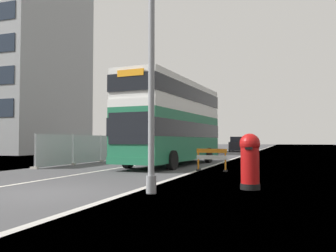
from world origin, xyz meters
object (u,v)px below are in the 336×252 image
object	(u,v)px
car_oncoming_near	(195,145)
roadworks_barrier	(212,157)
red_pillar_postbox	(250,159)
lamppost_foreground	(151,58)
car_receding_mid	(238,145)
double_decker_bus	(174,121)

from	to	relation	value
car_oncoming_near	roadworks_barrier	bearing A→B (deg)	-73.49
roadworks_barrier	red_pillar_postbox	bearing A→B (deg)	-67.74
lamppost_foreground	red_pillar_postbox	xyz separation A→B (m)	(2.57, 1.75, -2.94)
roadworks_barrier	car_receding_mid	xyz separation A→B (m)	(-3.11, 31.96, 0.28)
double_decker_bus	roadworks_barrier	xyz separation A→B (m)	(3.08, -3.45, -2.03)
roadworks_barrier	car_receding_mid	bearing A→B (deg)	95.56
double_decker_bus	car_oncoming_near	distance (m)	20.22
car_oncoming_near	car_receding_mid	size ratio (longest dim) A/B	0.98
double_decker_bus	car_oncoming_near	xyz separation A→B (m)	(-3.81, 19.79, -1.66)
lamppost_foreground	car_oncoming_near	xyz separation A→B (m)	(-6.78, 30.99, -2.84)
roadworks_barrier	car_receding_mid	world-z (taller)	car_receding_mid
lamppost_foreground	red_pillar_postbox	size ratio (longest dim) A/B	4.79
car_oncoming_near	red_pillar_postbox	bearing A→B (deg)	-72.28
car_receding_mid	lamppost_foreground	bearing A→B (deg)	-85.68
roadworks_barrier	car_oncoming_near	bearing A→B (deg)	106.51
double_decker_bus	car_oncoming_near	size ratio (longest dim) A/B	2.53
red_pillar_postbox	roadworks_barrier	world-z (taller)	red_pillar_postbox
red_pillar_postbox	roadworks_barrier	size ratio (longest dim) A/B	1.13
double_decker_bus	car_receding_mid	bearing A→B (deg)	90.06
double_decker_bus	red_pillar_postbox	bearing A→B (deg)	-59.63
car_receding_mid	double_decker_bus	bearing A→B (deg)	-89.94
car_oncoming_near	car_receding_mid	bearing A→B (deg)	66.57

